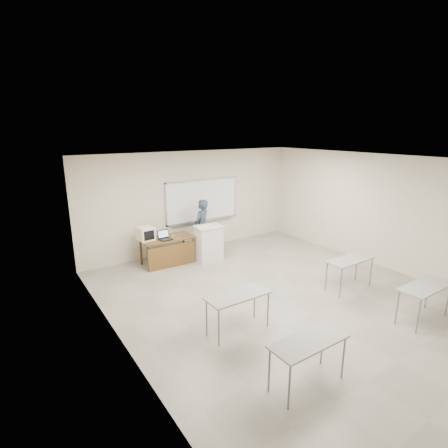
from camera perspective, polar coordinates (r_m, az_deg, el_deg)
floor at (r=8.03m, az=9.55°, el=-11.78°), size 7.00×8.00×0.01m
whiteboard at (r=10.74m, az=-3.53°, el=3.78°), size 2.48×0.10×1.31m
student_desks at (r=6.93m, az=17.58°, el=-10.68°), size 4.40×2.20×0.73m
instructor_desk at (r=9.63m, az=-9.04°, el=-3.57°), size 1.41×0.70×0.75m
podium at (r=9.82m, az=-2.50°, el=-3.16°), size 0.73×0.53×1.02m
crt_monitor at (r=9.52m, az=-12.74°, el=-1.54°), size 0.39×0.44×0.37m
laptop at (r=9.49m, az=-9.62°, el=-2.16°), size 0.33×0.30×0.24m
mouse at (r=9.73m, az=-8.29°, el=-1.91°), size 0.12×0.10×0.04m
keyboard at (r=9.66m, az=-3.54°, el=-0.27°), size 0.46×0.18×0.03m
presenter at (r=10.35m, az=-3.64°, el=-0.44°), size 0.72×0.64×1.64m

